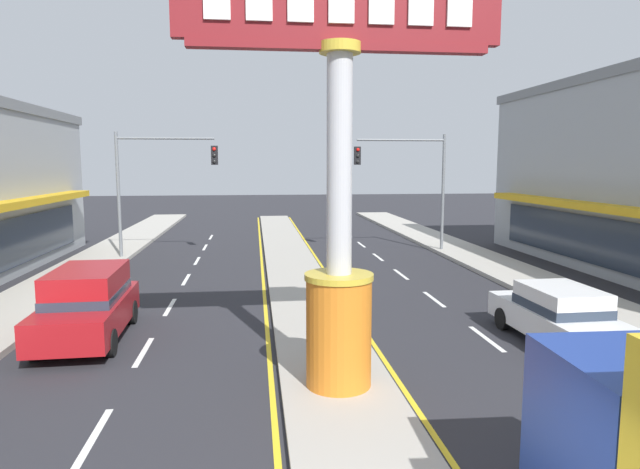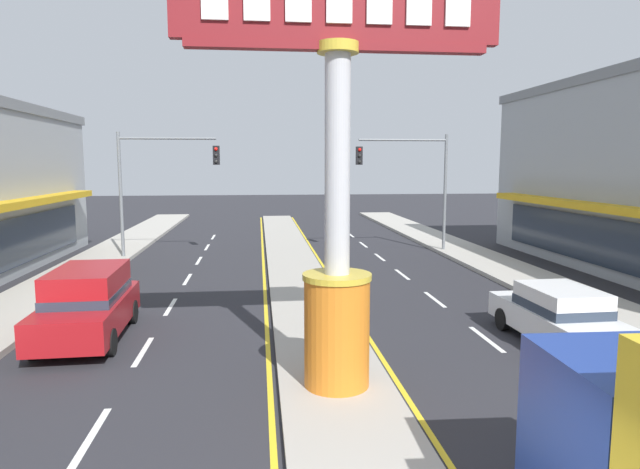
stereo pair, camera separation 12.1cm
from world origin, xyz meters
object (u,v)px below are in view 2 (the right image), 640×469
Objects in this scene: district_sign at (337,196)px; traffic_light_right_side at (413,172)px; sedan_far_right_lane at (558,315)px; suv_near_left_lane at (88,303)px; traffic_light_left_side at (157,173)px.

district_sign is 18.40m from traffic_light_right_side.
suv_near_left_lane is (-12.28, 1.85, 0.20)m from sedan_far_right_lane.
traffic_light_left_side is 13.01m from suv_near_left_lane.
suv_near_left_lane is at bearing -133.90° from traffic_light_right_side.
traffic_light_right_side is (12.84, 0.47, 0.00)m from traffic_light_left_side.
district_sign reaches higher than suv_near_left_lane.
district_sign is 17.97m from traffic_light_left_side.
traffic_light_left_side is (-6.42, 16.78, 0.21)m from district_sign.
traffic_light_right_side is 1.33× the size of suv_near_left_lane.
sedan_far_right_lane is 0.93× the size of suv_near_left_lane.
traffic_light_right_side is at bearing 2.08° from traffic_light_left_side.
traffic_light_right_side is (6.42, 17.25, 0.21)m from district_sign.
sedan_far_right_lane is 12.42m from suv_near_left_lane.
district_sign is 7.33m from sedan_far_right_lane.
traffic_light_left_side is 1.43× the size of sedan_far_right_lane.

